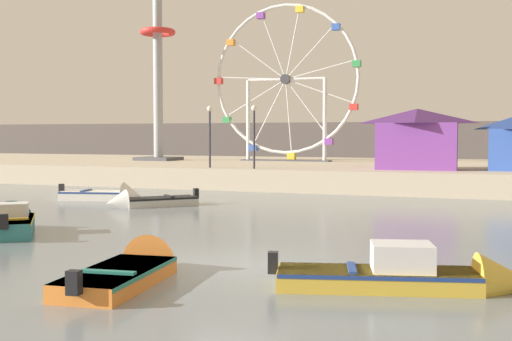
{
  "coord_description": "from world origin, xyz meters",
  "views": [
    {
      "loc": [
        5.99,
        -14.14,
        3.1
      ],
      "look_at": [
        -3.46,
        10.93,
        1.63
      ],
      "focal_mm": 45.48,
      "sensor_mm": 36.0,
      "label": 1
    }
  ],
  "objects_px": {
    "carnival_booth_purple_stall": "(417,138)",
    "promenade_lamp_near": "(254,127)",
    "motorboat_mustard_yellow": "(422,276)",
    "motorboat_pale_grey": "(143,202)",
    "ferris_wheel_white_frame": "(286,82)",
    "motorboat_teal_painted": "(10,222)",
    "promenade_lamp_far": "(210,127)",
    "motorboat_white_red_stripe": "(109,195)",
    "drop_tower_steel_tower": "(158,63)",
    "motorboat_orange_hull": "(135,269)"
  },
  "relations": [
    {
      "from": "carnival_booth_purple_stall",
      "to": "motorboat_teal_painted",
      "type": "bearing_deg",
      "value": -119.61
    },
    {
      "from": "motorboat_orange_hull",
      "to": "promenade_lamp_near",
      "type": "height_order",
      "value": "promenade_lamp_near"
    },
    {
      "from": "motorboat_white_red_stripe",
      "to": "carnival_booth_purple_stall",
      "type": "relative_size",
      "value": 0.85
    },
    {
      "from": "carnival_booth_purple_stall",
      "to": "ferris_wheel_white_frame",
      "type": "bearing_deg",
      "value": 138.66
    },
    {
      "from": "motorboat_orange_hull",
      "to": "promenade_lamp_near",
      "type": "bearing_deg",
      "value": 7.27
    },
    {
      "from": "motorboat_pale_grey",
      "to": "ferris_wheel_white_frame",
      "type": "height_order",
      "value": "ferris_wheel_white_frame"
    },
    {
      "from": "carnival_booth_purple_stall",
      "to": "motorboat_mustard_yellow",
      "type": "bearing_deg",
      "value": -85.35
    },
    {
      "from": "motorboat_teal_painted",
      "to": "promenade_lamp_far",
      "type": "height_order",
      "value": "promenade_lamp_far"
    },
    {
      "from": "motorboat_pale_grey",
      "to": "motorboat_mustard_yellow",
      "type": "relative_size",
      "value": 0.7
    },
    {
      "from": "motorboat_white_red_stripe",
      "to": "carnival_booth_purple_stall",
      "type": "xyz_separation_m",
      "value": [
        13.14,
        10.11,
        2.71
      ]
    },
    {
      "from": "motorboat_teal_painted",
      "to": "motorboat_pale_grey",
      "type": "bearing_deg",
      "value": -38.45
    },
    {
      "from": "motorboat_teal_painted",
      "to": "carnival_booth_purple_stall",
      "type": "distance_m",
      "value": 22.64
    },
    {
      "from": "promenade_lamp_near",
      "to": "promenade_lamp_far",
      "type": "height_order",
      "value": "promenade_lamp_far"
    },
    {
      "from": "ferris_wheel_white_frame",
      "to": "promenade_lamp_near",
      "type": "height_order",
      "value": "ferris_wheel_white_frame"
    },
    {
      "from": "motorboat_mustard_yellow",
      "to": "motorboat_orange_hull",
      "type": "distance_m",
      "value": 6.06
    },
    {
      "from": "motorboat_white_red_stripe",
      "to": "drop_tower_steel_tower",
      "type": "xyz_separation_m",
      "value": [
        -6.48,
        16.42,
        8.24
      ]
    },
    {
      "from": "motorboat_white_red_stripe",
      "to": "ferris_wheel_white_frame",
      "type": "height_order",
      "value": "ferris_wheel_white_frame"
    },
    {
      "from": "motorboat_pale_grey",
      "to": "drop_tower_steel_tower",
      "type": "relative_size",
      "value": 0.24
    },
    {
      "from": "motorboat_pale_grey",
      "to": "carnival_booth_purple_stall",
      "type": "bearing_deg",
      "value": -176.55
    },
    {
      "from": "motorboat_mustard_yellow",
      "to": "motorboat_orange_hull",
      "type": "xyz_separation_m",
      "value": [
        -5.97,
        -1.07,
        -0.08
      ]
    },
    {
      "from": "motorboat_teal_painted",
      "to": "drop_tower_steel_tower",
      "type": "height_order",
      "value": "drop_tower_steel_tower"
    },
    {
      "from": "motorboat_white_red_stripe",
      "to": "promenade_lamp_near",
      "type": "height_order",
      "value": "promenade_lamp_near"
    },
    {
      "from": "motorboat_orange_hull",
      "to": "carnival_booth_purple_stall",
      "type": "xyz_separation_m",
      "value": [
        3.09,
        24.3,
        2.75
      ]
    },
    {
      "from": "motorboat_pale_grey",
      "to": "carnival_booth_purple_stall",
      "type": "xyz_separation_m",
      "value": [
        10.14,
        11.99,
        2.74
      ]
    },
    {
      "from": "promenade_lamp_far",
      "to": "carnival_booth_purple_stall",
      "type": "bearing_deg",
      "value": 11.85
    },
    {
      "from": "ferris_wheel_white_frame",
      "to": "promenade_lamp_far",
      "type": "bearing_deg",
      "value": -95.86
    },
    {
      "from": "promenade_lamp_near",
      "to": "motorboat_white_red_stripe",
      "type": "bearing_deg",
      "value": -121.26
    },
    {
      "from": "motorboat_teal_painted",
      "to": "carnival_booth_purple_stall",
      "type": "xyz_separation_m",
      "value": [
        10.28,
        20.0,
        2.62
      ]
    },
    {
      "from": "carnival_booth_purple_stall",
      "to": "promenade_lamp_far",
      "type": "distance_m",
      "value": 11.66
    },
    {
      "from": "motorboat_pale_grey",
      "to": "motorboat_teal_painted",
      "type": "bearing_deg",
      "value": 42.66
    },
    {
      "from": "motorboat_mustard_yellow",
      "to": "drop_tower_steel_tower",
      "type": "bearing_deg",
      "value": 112.3
    },
    {
      "from": "promenade_lamp_near",
      "to": "motorboat_teal_painted",
      "type": "bearing_deg",
      "value": -95.58
    },
    {
      "from": "motorboat_teal_painted",
      "to": "drop_tower_steel_tower",
      "type": "bearing_deg",
      "value": -17.9
    },
    {
      "from": "motorboat_orange_hull",
      "to": "promenade_lamp_near",
      "type": "xyz_separation_m",
      "value": [
        -5.49,
        21.7,
        3.36
      ]
    },
    {
      "from": "motorboat_orange_hull",
      "to": "ferris_wheel_white_frame",
      "type": "distance_m",
      "value": 34.07
    },
    {
      "from": "promenade_lamp_near",
      "to": "ferris_wheel_white_frame",
      "type": "bearing_deg",
      "value": 98.9
    },
    {
      "from": "motorboat_pale_grey",
      "to": "ferris_wheel_white_frame",
      "type": "bearing_deg",
      "value": -135.89
    },
    {
      "from": "ferris_wheel_white_frame",
      "to": "carnival_booth_purple_stall",
      "type": "bearing_deg",
      "value": -38.94
    },
    {
      "from": "motorboat_pale_grey",
      "to": "motorboat_white_red_stripe",
      "type": "xyz_separation_m",
      "value": [
        -3.0,
        1.88,
        0.02
      ]
    },
    {
      "from": "motorboat_white_red_stripe",
      "to": "motorboat_orange_hull",
      "type": "distance_m",
      "value": 17.39
    },
    {
      "from": "carnival_booth_purple_stall",
      "to": "promenade_lamp_far",
      "type": "xyz_separation_m",
      "value": [
        -11.39,
        -2.39,
        0.63
      ]
    },
    {
      "from": "motorboat_teal_painted",
      "to": "carnival_booth_purple_stall",
      "type": "relative_size",
      "value": 0.78
    },
    {
      "from": "motorboat_pale_grey",
      "to": "motorboat_white_red_stripe",
      "type": "distance_m",
      "value": 3.54
    },
    {
      "from": "motorboat_pale_grey",
      "to": "promenade_lamp_far",
      "type": "height_order",
      "value": "promenade_lamp_far"
    },
    {
      "from": "motorboat_white_red_stripe",
      "to": "motorboat_orange_hull",
      "type": "relative_size",
      "value": 0.94
    },
    {
      "from": "motorboat_mustard_yellow",
      "to": "drop_tower_steel_tower",
      "type": "relative_size",
      "value": 0.34
    },
    {
      "from": "motorboat_teal_painted",
      "to": "ferris_wheel_white_frame",
      "type": "height_order",
      "value": "ferris_wheel_white_frame"
    },
    {
      "from": "ferris_wheel_white_frame",
      "to": "motorboat_mustard_yellow",
      "type": "bearing_deg",
      "value": -67.35
    },
    {
      "from": "carnival_booth_purple_stall",
      "to": "promenade_lamp_near",
      "type": "xyz_separation_m",
      "value": [
        -8.58,
        -2.6,
        0.62
      ]
    },
    {
      "from": "motorboat_orange_hull",
      "to": "drop_tower_steel_tower",
      "type": "bearing_deg",
      "value": 21.44
    }
  ]
}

